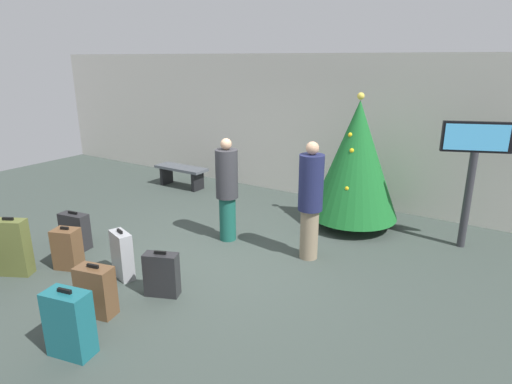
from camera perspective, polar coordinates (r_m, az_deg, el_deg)
The scene contains 14 objects.
ground_plane at distance 6.62m, azimuth -4.61°, elevation -8.45°, with size 16.00×16.00×0.00m, color #38423D.
back_wall at distance 9.12m, azimuth 8.80°, elevation 8.36°, with size 16.00×0.20×2.96m, color beige.
holiday_tree at distance 7.57m, azimuth 13.12°, elevation 4.15°, with size 1.52×1.52×2.33m.
flight_info_kiosk at distance 7.25m, azimuth 26.83°, elevation 3.79°, with size 0.95×0.45×1.98m.
waiting_bench at distance 10.08m, azimuth -9.85°, elevation 2.60°, with size 1.28×0.44×0.48m.
traveller_0 at distance 6.26m, azimuth 7.22°, elevation -0.89°, with size 0.39×0.39×1.76m.
traveller_1 at distance 6.89m, azimuth -3.86°, elevation 0.53°, with size 0.45×0.45×1.69m.
suitcase_0 at distance 7.34m, azimuth -22.81°, elevation -4.75°, with size 0.50×0.27×0.60m.
suitcase_2 at distance 6.70m, azimuth -23.69°, elevation -6.87°, with size 0.41×0.36×0.62m.
suitcase_3 at distance 4.85m, azimuth -23.47°, elevation -15.68°, with size 0.49×0.34×0.74m.
suitcase_4 at distance 5.61m, azimuth -12.37°, elevation -10.61°, with size 0.46×0.34×0.60m.
suitcase_5 at distance 5.43m, azimuth -20.43°, elevation -12.18°, with size 0.47×0.32×0.64m.
suitcase_6 at distance 6.15m, azimuth -17.29°, elevation -7.96°, with size 0.42×0.28×0.69m.
suitcase_7 at distance 6.79m, azimuth -29.46°, elevation -6.40°, with size 0.47×0.38×0.84m.
Camera 1 is at (3.65, -4.71, 2.88)m, focal length 30.24 mm.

